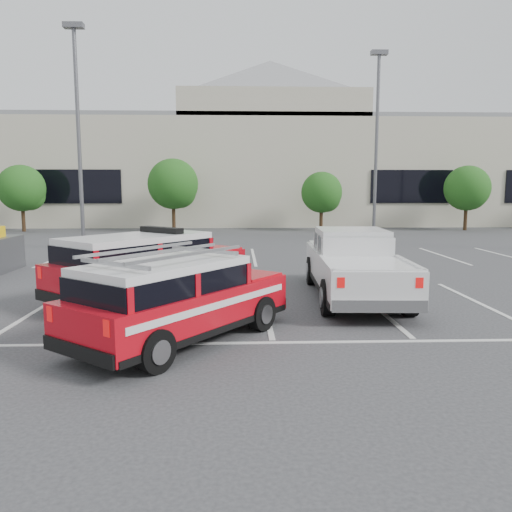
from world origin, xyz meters
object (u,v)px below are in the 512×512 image
Objects in this scene: tree_left at (23,190)px; light_pole_mid at (376,146)px; tree_right at (468,190)px; tree_mid_left at (175,186)px; ladder_suv at (178,305)px; convention_building at (248,167)px; fire_chief_suv at (149,270)px; white_pickup at (354,271)px; light_pole_left at (79,138)px; tree_mid_right at (323,194)px.

light_pole_mid is (21.91, -6.05, 2.41)m from tree_left.
tree_left is 30.00m from tree_right.
tree_mid_left is 13.53m from light_pole_mid.
ladder_suv is (-16.85, -24.77, -2.06)m from tree_right.
convention_building is at bearing 62.60° from tree_mid_left.
fire_chief_suv reaches higher than ladder_suv.
light_pole_mid is 1.74× the size of white_pickup.
light_pole_left is 16.61m from ladder_suv.
tree_left is 0.91× the size of tree_mid_left.
tree_right reaches higher than fire_chief_suv.
tree_mid_right reaches higher than white_pickup.
white_pickup is (-2.70, -21.05, -1.80)m from tree_mid_right.
light_pole_mid is 18.56m from fire_chief_suv.
light_pole_mid reaches higher than ladder_suv.
tree_mid_right is 0.68× the size of white_pickup.
tree_right is at bearing -0.00° from tree_mid_left.
tree_right is (30.00, 0.00, 0.00)m from tree_left.
white_pickup is at bearing -97.31° from tree_mid_right.
convention_building reaches higher than ladder_suv.
tree_left is 12.43m from light_pole_left.
light_pole_mid reaches higher than tree_mid_left.
convention_building is 12.91× the size of ladder_suv.
tree_left is 28.12m from ladder_suv.
light_pole_mid is 16.32m from white_pickup.
white_pickup is at bearing -46.64° from light_pole_left.
ladder_suv is at bearing -115.07° from light_pole_mid.
light_pole_mid is (15.00, 4.00, 0.00)m from light_pole_left.
light_pole_left is at bearing -112.39° from convention_building.
light_pole_left is at bearing 136.19° from white_pickup.
tree_left is at bearing -180.00° from tree_mid_left.
light_pole_left reaches higher than tree_left.
light_pole_left is at bearing -107.10° from tree_mid_left.
tree_mid_left is at bearing -117.40° from convention_building.
tree_mid_left is at bearing 72.90° from light_pole_left.
tree_left is 20.00m from tree_mid_right.
tree_mid_right is at bearing 112.14° from ladder_suv.
fire_chief_suv is (-8.04, -21.07, -1.74)m from tree_mid_right.
tree_mid_right is at bearing -180.00° from tree_right.
tree_mid_right is (20.00, -0.00, -0.27)m from tree_left.
tree_mid_left is 0.92× the size of fire_chief_suv.
tree_mid_right is 16.72m from light_pole_left.
tree_mid_right is 25.77m from ladder_suv.
tree_left is 0.84× the size of fire_chief_suv.
tree_right is at bearing 93.37° from ladder_suv.
tree_mid_left is at bearing 135.53° from fire_chief_suv.
ladder_suv is (3.15, -24.77, -2.33)m from tree_mid_left.
tree_mid_left reaches higher than tree_left.
tree_left reaches higher than ladder_suv.
light_pole_left reaches higher than white_pickup.
white_pickup is (17.30, -21.05, -2.06)m from tree_left.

